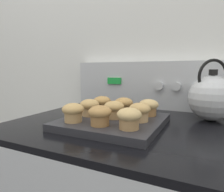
{
  "coord_description": "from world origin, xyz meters",
  "views": [
    {
      "loc": [
        0.25,
        -0.29,
        1.07
      ],
      "look_at": [
        -0.05,
        0.32,
        0.98
      ],
      "focal_mm": 32.0,
      "sensor_mm": 36.0,
      "label": 1
    }
  ],
  "objects_px": {
    "muffin_r0_c2": "(129,118)",
    "muffin_r1_c2": "(140,111)",
    "muffin_r0_c0": "(73,112)",
    "muffin_r0_c1": "(100,115)",
    "muffin_r1_c0": "(90,107)",
    "muffin_pan": "(113,122)",
    "muffin_r2_c1": "(124,105)",
    "muffin_r2_c2": "(149,107)",
    "muffin_r2_c0": "(102,103)",
    "tea_kettle": "(212,97)",
    "muffin_r1_c1": "(114,109)"
  },
  "relations": [
    {
      "from": "muffin_r0_c1",
      "to": "muffin_r1_c0",
      "type": "height_order",
      "value": "same"
    },
    {
      "from": "muffin_r2_c2",
      "to": "muffin_r0_c2",
      "type": "bearing_deg",
      "value": -91.21
    },
    {
      "from": "muffin_r0_c2",
      "to": "muffin_r2_c0",
      "type": "xyz_separation_m",
      "value": [
        -0.18,
        0.17,
        0.0
      ]
    },
    {
      "from": "muffin_r0_c2",
      "to": "muffin_r2_c1",
      "type": "relative_size",
      "value": 1.0
    },
    {
      "from": "muffin_pan",
      "to": "muffin_r0_c0",
      "type": "relative_size",
      "value": 4.64
    },
    {
      "from": "muffin_r1_c1",
      "to": "muffin_r1_c2",
      "type": "relative_size",
      "value": 1.0
    },
    {
      "from": "muffin_r1_c2",
      "to": "muffin_pan",
      "type": "bearing_deg",
      "value": -179.39
    },
    {
      "from": "muffin_r2_c0",
      "to": "muffin_r1_c1",
      "type": "bearing_deg",
      "value": -43.51
    },
    {
      "from": "muffin_pan",
      "to": "muffin_r2_c0",
      "type": "relative_size",
      "value": 4.64
    },
    {
      "from": "muffin_r1_c2",
      "to": "muffin_r2_c2",
      "type": "distance_m",
      "value": 0.09
    },
    {
      "from": "muffin_r0_c0",
      "to": "muffin_r2_c1",
      "type": "height_order",
      "value": "same"
    },
    {
      "from": "muffin_pan",
      "to": "muffin_r1_c2",
      "type": "height_order",
      "value": "muffin_r1_c2"
    },
    {
      "from": "muffin_r0_c2",
      "to": "muffin_r1_c2",
      "type": "bearing_deg",
      "value": 90.03
    },
    {
      "from": "muffin_r1_c0",
      "to": "muffin_r2_c2",
      "type": "distance_m",
      "value": 0.2
    },
    {
      "from": "muffin_pan",
      "to": "muffin_r0_c1",
      "type": "height_order",
      "value": "muffin_r0_c1"
    },
    {
      "from": "muffin_r0_c0",
      "to": "muffin_r1_c2",
      "type": "relative_size",
      "value": 1.0
    },
    {
      "from": "muffin_r0_c2",
      "to": "muffin_r1_c2",
      "type": "xyz_separation_m",
      "value": [
        -0.0,
        0.09,
        0.0
      ]
    },
    {
      "from": "muffin_r1_c2",
      "to": "muffin_r2_c2",
      "type": "relative_size",
      "value": 1.0
    },
    {
      "from": "muffin_pan",
      "to": "muffin_r1_c1",
      "type": "bearing_deg",
      "value": 43.83
    },
    {
      "from": "muffin_r1_c2",
      "to": "tea_kettle",
      "type": "xyz_separation_m",
      "value": [
        0.2,
        0.2,
        0.03
      ]
    },
    {
      "from": "muffin_r1_c0",
      "to": "muffin_r2_c1",
      "type": "xyz_separation_m",
      "value": [
        0.09,
        0.09,
        0.0
      ]
    },
    {
      "from": "muffin_r2_c0",
      "to": "muffin_r2_c1",
      "type": "relative_size",
      "value": 1.0
    },
    {
      "from": "muffin_pan",
      "to": "muffin_r0_c2",
      "type": "height_order",
      "value": "muffin_r0_c2"
    },
    {
      "from": "muffin_r1_c2",
      "to": "muffin_r0_c0",
      "type": "bearing_deg",
      "value": -152.57
    },
    {
      "from": "muffin_r1_c1",
      "to": "muffin_r0_c0",
      "type": "bearing_deg",
      "value": -134.63
    },
    {
      "from": "muffin_r0_c0",
      "to": "muffin_pan",
      "type": "bearing_deg",
      "value": 45.4
    },
    {
      "from": "muffin_r2_c0",
      "to": "tea_kettle",
      "type": "height_order",
      "value": "tea_kettle"
    },
    {
      "from": "muffin_r1_c0",
      "to": "muffin_r1_c1",
      "type": "relative_size",
      "value": 1.0
    },
    {
      "from": "muffin_r0_c2",
      "to": "tea_kettle",
      "type": "xyz_separation_m",
      "value": [
        0.2,
        0.29,
        0.03
      ]
    },
    {
      "from": "muffin_r1_c0",
      "to": "muffin_r1_c1",
      "type": "distance_m",
      "value": 0.09
    },
    {
      "from": "muffin_r1_c0",
      "to": "muffin_r2_c0",
      "type": "distance_m",
      "value": 0.09
    },
    {
      "from": "muffin_r0_c0",
      "to": "muffin_r0_c2",
      "type": "relative_size",
      "value": 1.0
    },
    {
      "from": "muffin_r1_c2",
      "to": "muffin_r1_c1",
      "type": "bearing_deg",
      "value": 179.68
    },
    {
      "from": "muffin_r1_c1",
      "to": "muffin_pan",
      "type": "bearing_deg",
      "value": -136.17
    },
    {
      "from": "muffin_r0_c1",
      "to": "muffin_r2_c1",
      "type": "xyz_separation_m",
      "value": [
        -0.0,
        0.18,
        0.0
      ]
    },
    {
      "from": "muffin_pan",
      "to": "muffin_r1_c2",
      "type": "relative_size",
      "value": 4.64
    },
    {
      "from": "muffin_r1_c0",
      "to": "muffin_r2_c2",
      "type": "xyz_separation_m",
      "value": [
        0.18,
        0.09,
        0.0
      ]
    },
    {
      "from": "muffin_r1_c1",
      "to": "tea_kettle",
      "type": "height_order",
      "value": "tea_kettle"
    },
    {
      "from": "muffin_r0_c2",
      "to": "muffin_r1_c0",
      "type": "relative_size",
      "value": 1.0
    },
    {
      "from": "muffin_r0_c2",
      "to": "muffin_r1_c0",
      "type": "height_order",
      "value": "same"
    },
    {
      "from": "muffin_r0_c2",
      "to": "muffin_r1_c2",
      "type": "height_order",
      "value": "same"
    },
    {
      "from": "muffin_r1_c0",
      "to": "muffin_r0_c0",
      "type": "bearing_deg",
      "value": -90.79
    },
    {
      "from": "muffin_r0_c1",
      "to": "muffin_r2_c1",
      "type": "height_order",
      "value": "same"
    },
    {
      "from": "muffin_r1_c0",
      "to": "muffin_r2_c1",
      "type": "distance_m",
      "value": 0.13
    },
    {
      "from": "muffin_r0_c1",
      "to": "muffin_r0_c0",
      "type": "bearing_deg",
      "value": -179.79
    },
    {
      "from": "muffin_pan",
      "to": "tea_kettle",
      "type": "bearing_deg",
      "value": 35.87
    },
    {
      "from": "muffin_r2_c2",
      "to": "muffin_r1_c0",
      "type": "bearing_deg",
      "value": -153.68
    },
    {
      "from": "muffin_r1_c0",
      "to": "muffin_r1_c1",
      "type": "xyz_separation_m",
      "value": [
        0.09,
        0.0,
        0.0
      ]
    },
    {
      "from": "muffin_r0_c0",
      "to": "muffin_r1_c1",
      "type": "height_order",
      "value": "same"
    },
    {
      "from": "muffin_r0_c1",
      "to": "muffin_r1_c1",
      "type": "relative_size",
      "value": 1.0
    }
  ]
}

